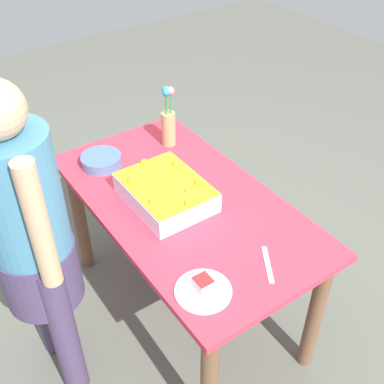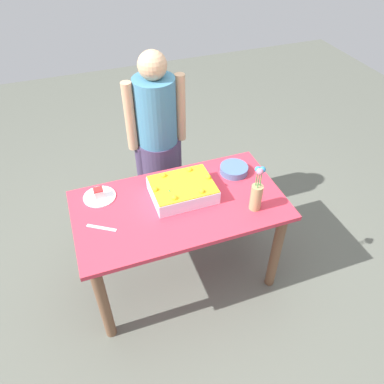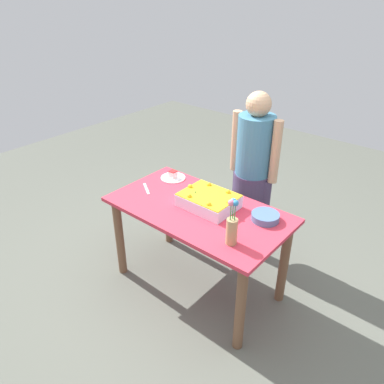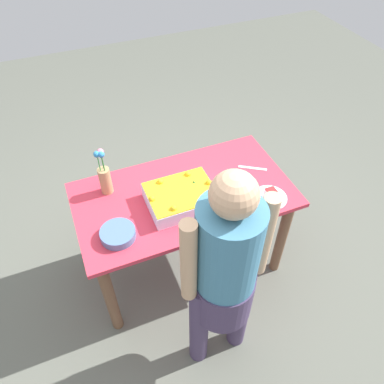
{
  "view_description": "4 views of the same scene",
  "coord_description": "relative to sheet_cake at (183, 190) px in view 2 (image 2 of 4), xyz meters",
  "views": [
    {
      "loc": [
        -1.39,
        0.92,
        2.11
      ],
      "look_at": [
        -0.05,
        -0.01,
        0.82
      ],
      "focal_mm": 45.0,
      "sensor_mm": 36.0,
      "label": 1
    },
    {
      "loc": [
        -0.52,
        -1.67,
        2.39
      ],
      "look_at": [
        0.07,
        -0.03,
        0.85
      ],
      "focal_mm": 35.0,
      "sensor_mm": 36.0,
      "label": 2
    },
    {
      "loc": [
        1.49,
        -1.83,
        2.2
      ],
      "look_at": [
        -0.04,
        -0.03,
        0.88
      ],
      "focal_mm": 35.0,
      "sensor_mm": 36.0,
      "label": 3
    },
    {
      "loc": [
        0.57,
        1.52,
        2.41
      ],
      "look_at": [
        -0.03,
        0.06,
        0.8
      ],
      "focal_mm": 35.0,
      "sensor_mm": 36.0,
      "label": 4
    }
  ],
  "objects": [
    {
      "name": "fruit_bowl",
      "position": [
        0.42,
        0.11,
        -0.03
      ],
      "size": [
        0.2,
        0.2,
        0.05
      ],
      "primitive_type": "cylinder",
      "color": "#4E6D9C",
      "rests_on": "dining_table"
    },
    {
      "name": "cake_knife",
      "position": [
        -0.55,
        -0.11,
        -0.05
      ],
      "size": [
        0.17,
        0.12,
        0.0
      ],
      "primitive_type": "cube",
      "rotation": [
        0.0,
        0.0,
        2.57
      ],
      "color": "silver",
      "rests_on": "dining_table"
    },
    {
      "name": "sheet_cake",
      "position": [
        0.0,
        0.0,
        0.0
      ],
      "size": [
        0.4,
        0.31,
        0.12
      ],
      "color": "white",
      "rests_on": "dining_table"
    },
    {
      "name": "flower_vase",
      "position": [
        0.39,
        -0.27,
        0.07
      ],
      "size": [
        0.07,
        0.07,
        0.32
      ],
      "color": "tan",
      "rests_on": "dining_table"
    },
    {
      "name": "person_standing",
      "position": [
        0.0,
        0.6,
        0.06
      ],
      "size": [
        0.45,
        0.31,
        1.49
      ],
      "rotation": [
        0.0,
        0.0,
        -1.57
      ],
      "color": "#443556",
      "rests_on": "ground_plane"
    },
    {
      "name": "dining_table",
      "position": [
        -0.04,
        -0.07,
        -0.19
      ],
      "size": [
        1.35,
        0.74,
        0.75
      ],
      "color": "#D23246",
      "rests_on": "ground_plane"
    },
    {
      "name": "ground_plane",
      "position": [
        -0.04,
        -0.07,
        -0.8
      ],
      "size": [
        8.0,
        8.0,
        0.0
      ],
      "primitive_type": "plane",
      "color": "#5B5E54"
    },
    {
      "name": "serving_plate_with_slice",
      "position": [
        -0.52,
        0.17,
        -0.03
      ],
      "size": [
        0.21,
        0.21,
        0.07
      ],
      "color": "white",
      "rests_on": "dining_table"
    }
  ]
}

